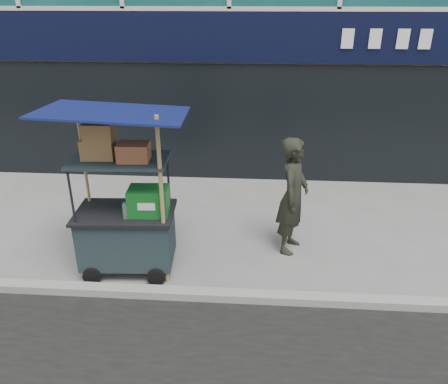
{
  "coord_description": "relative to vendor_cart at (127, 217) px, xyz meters",
  "views": [
    {
      "loc": [
        0.51,
        -4.82,
        3.71
      ],
      "look_at": [
        0.09,
        1.2,
        0.91
      ],
      "focal_mm": 35.0,
      "sensor_mm": 36.0,
      "label": 1
    }
  ],
  "objects": [
    {
      "name": "ground",
      "position": [
        1.21,
        -0.41,
        -0.85
      ],
      "size": [
        80.0,
        80.0,
        0.0
      ],
      "primitive_type": "plane",
      "color": "slate",
      "rests_on": "ground"
    },
    {
      "name": "curb",
      "position": [
        1.21,
        -0.61,
        -0.79
      ],
      "size": [
        80.0,
        0.18,
        0.12
      ],
      "primitive_type": "cube",
      "color": "gray",
      "rests_on": "ground"
    },
    {
      "name": "vendor_cart",
      "position": [
        0.0,
        0.0,
        0.0
      ],
      "size": [
        1.87,
        1.36,
        2.43
      ],
      "rotation": [
        0.0,
        0.0,
        0.05
      ],
      "color": "black",
      "rests_on": "ground"
    },
    {
      "name": "vendor_man",
      "position": [
        2.34,
        0.72,
        0.06
      ],
      "size": [
        0.63,
        0.77,
        1.82
      ],
      "primitive_type": "imported",
      "rotation": [
        0.0,
        0.0,
        1.24
      ],
      "color": "black",
      "rests_on": "ground"
    }
  ]
}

